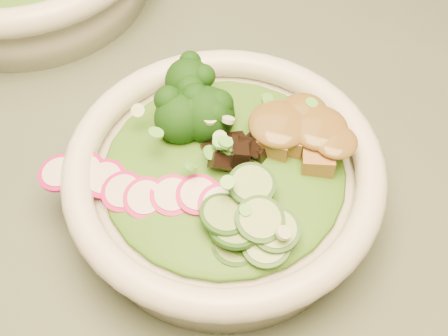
% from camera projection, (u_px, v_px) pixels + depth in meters
% --- Properties ---
extents(dining_table, '(1.20, 0.80, 0.75)m').
position_uv_depth(dining_table, '(302.00, 283.00, 0.57)').
color(dining_table, black).
rests_on(dining_table, ground).
extents(salad_bowl, '(0.23, 0.23, 0.06)m').
position_uv_depth(salad_bowl, '(224.00, 182.00, 0.46)').
color(salad_bowl, silver).
rests_on(salad_bowl, dining_table).
extents(lettuce_bed, '(0.17, 0.17, 0.02)m').
position_uv_depth(lettuce_bed, '(224.00, 167.00, 0.44)').
color(lettuce_bed, '#2D5F14').
rests_on(lettuce_bed, salad_bowl).
extents(broccoli_florets, '(0.08, 0.08, 0.04)m').
position_uv_depth(broccoli_florets, '(194.00, 103.00, 0.46)').
color(broccoli_florets, black).
rests_on(broccoli_florets, salad_bowl).
extents(radish_slices, '(0.10, 0.06, 0.02)m').
position_uv_depth(radish_slices, '(149.00, 193.00, 0.43)').
color(radish_slices, '#B40D5A').
rests_on(radish_slices, salad_bowl).
extents(cucumber_slices, '(0.08, 0.08, 0.03)m').
position_uv_depth(cucumber_slices, '(255.00, 224.00, 0.40)').
color(cucumber_slices, '#8AAE61').
rests_on(cucumber_slices, salad_bowl).
extents(mushroom_heap, '(0.08, 0.08, 0.03)m').
position_uv_depth(mushroom_heap, '(238.00, 153.00, 0.44)').
color(mushroom_heap, black).
rests_on(mushroom_heap, salad_bowl).
extents(tofu_cubes, '(0.09, 0.07, 0.03)m').
position_uv_depth(tofu_cubes, '(295.00, 138.00, 0.45)').
color(tofu_cubes, olive).
rests_on(tofu_cubes, salad_bowl).
extents(peanut_sauce, '(0.06, 0.05, 0.01)m').
position_uv_depth(peanut_sauce, '(296.00, 128.00, 0.44)').
color(peanut_sauce, brown).
rests_on(peanut_sauce, tofu_cubes).
extents(scallion_garnish, '(0.16, 0.16, 0.02)m').
position_uv_depth(scallion_garnish, '(224.00, 150.00, 0.43)').
color(scallion_garnish, '#5CB640').
rests_on(scallion_garnish, salad_bowl).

